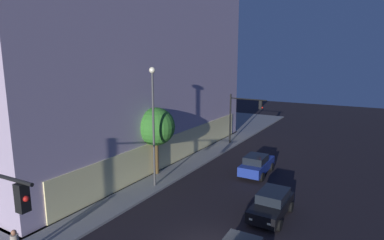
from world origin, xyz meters
The scene contains 6 objects.
modern_building centered at (10.69, 21.64, 10.92)m, with size 29.62×25.65×21.99m.
traffic_light_far_corner centered at (19.73, 6.08, 3.88)m, with size 0.47×4.25×5.57m.
street_lamp_sidewalk centered at (5.41, 7.29, 5.60)m, with size 0.44×0.44×8.79m.
sidewalk_tree centered at (7.54, 8.67, 4.11)m, with size 3.10×3.10×5.53m.
car_black centered at (5.37, -1.61, 0.81)m, with size 4.25×2.00×1.56m.
car_blue centered at (11.90, 1.59, 0.86)m, with size 4.50×2.04×1.68m.
Camera 1 is at (-12.53, -6.47, 9.41)m, focal length 29.53 mm.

